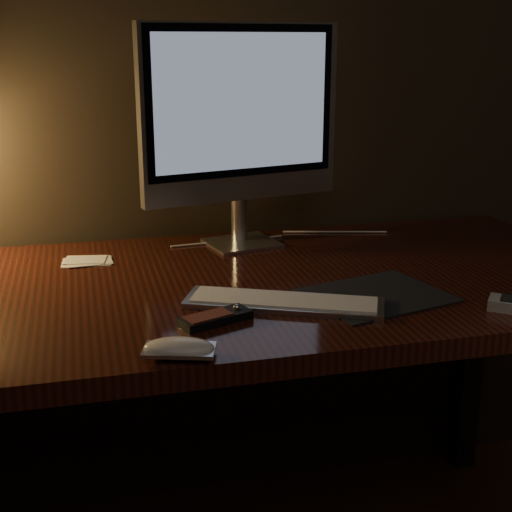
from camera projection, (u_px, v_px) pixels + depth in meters
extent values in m
cube|color=#36130C|center=(241.00, 290.00, 1.46)|extent=(1.60, 0.75, 0.04)
cube|color=black|center=(470.00, 354.00, 2.05)|extent=(0.06, 0.06, 0.71)
cube|color=black|center=(212.00, 345.00, 1.86)|extent=(1.48, 0.02, 0.51)
cube|color=silver|center=(242.00, 243.00, 1.71)|extent=(0.19, 0.17, 0.01)
cylinder|color=silver|center=(239.00, 217.00, 1.72)|extent=(0.05, 0.05, 0.11)
cube|color=silver|center=(241.00, 113.00, 1.62)|extent=(0.48, 0.14, 0.40)
cube|color=black|center=(243.00, 102.00, 1.60)|extent=(0.45, 0.10, 0.34)
cube|color=#8494B4|center=(243.00, 102.00, 1.59)|extent=(0.41, 0.09, 0.30)
cube|color=silver|center=(284.00, 302.00, 1.32)|extent=(0.38, 0.25, 0.01)
cube|color=black|center=(375.00, 295.00, 1.37)|extent=(0.30, 0.27, 0.00)
ellipsoid|color=white|center=(179.00, 351.00, 1.10)|extent=(0.12, 0.09, 0.02)
cube|color=black|center=(215.00, 318.00, 1.24)|extent=(0.14, 0.09, 0.02)
cube|color=maroon|center=(215.00, 314.00, 1.24)|extent=(0.09, 0.06, 0.00)
sphere|color=silver|center=(215.00, 313.00, 1.24)|extent=(0.01, 0.01, 0.01)
cube|color=white|center=(87.00, 261.00, 1.57)|extent=(0.11, 0.08, 0.01)
cylinder|color=white|center=(284.00, 238.00, 1.76)|extent=(0.54, 0.07, 0.00)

